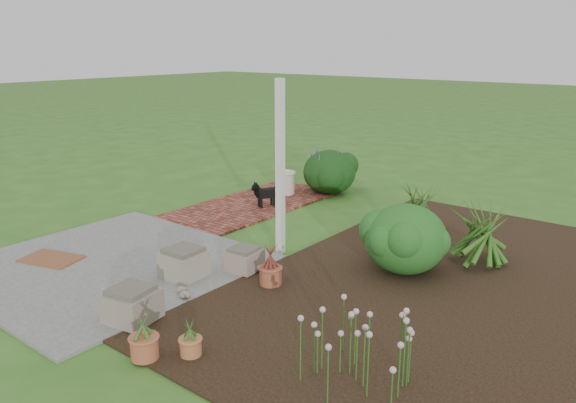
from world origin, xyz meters
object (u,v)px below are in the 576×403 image
Objects in this scene: stone_trough_near at (132,306)px; cream_ceramic_urn at (286,183)px; evergreen_shrub at (406,237)px; black_dog at (264,193)px.

cream_ceramic_urn is at bearing 111.41° from stone_trough_near.
evergreen_shrub is at bearing 62.49° from stone_trough_near.
cream_ceramic_urn is at bearing 128.98° from black_dog.
cream_ceramic_urn is (-2.04, 5.20, 0.06)m from stone_trough_near.
black_dog is 1.13× the size of cream_ceramic_urn.
black_dog reaches higher than cream_ceramic_urn.
stone_trough_near is 4.58m from black_dog.
cream_ceramic_urn is at bearing 150.73° from evergreen_shrub.
evergreen_shrub is at bearing -29.27° from cream_ceramic_urn.
evergreen_shrub is (1.64, 3.14, 0.29)m from stone_trough_near.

